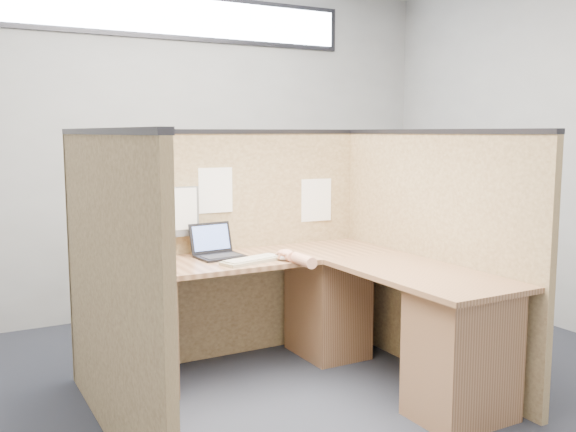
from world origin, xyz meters
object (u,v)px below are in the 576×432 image
l_desk (304,321)px  mouse (286,257)px  laptop (217,249)px  keyboard (252,260)px

l_desk → mouse: bearing=96.6°
l_desk → laptop: size_ratio=6.48×
laptop → mouse: bearing=-48.8°
laptop → keyboard: bearing=-71.4°
keyboard → laptop: bearing=99.1°
keyboard → l_desk: bearing=-59.8°
keyboard → mouse: (0.21, -0.04, 0.01)m
laptop → mouse: laptop is taller
mouse → l_desk: bearing=-83.4°
l_desk → laptop: (-0.34, 0.50, 0.39)m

